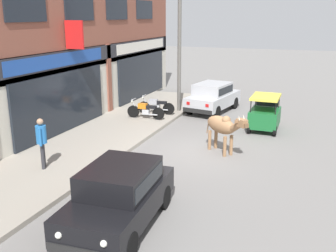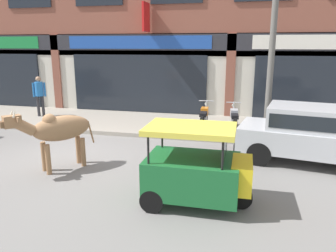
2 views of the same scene
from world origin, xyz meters
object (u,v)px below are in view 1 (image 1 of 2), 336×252
Objects in this scene: car_0 at (213,96)px; auto_rickshaw at (265,115)px; cow at (223,126)px; car_1 at (120,193)px; utility_pole at (179,55)px; motorcycle_0 at (145,110)px; pedestrian at (41,138)px; motorcycle_1 at (156,106)px.

car_0 is 1.90× the size of auto_rickshaw.
car_0 is 3.81m from auto_rickshaw.
cow reaches higher than car_0.
car_1 is (-11.66, -0.87, 0.00)m from car_0.
motorcycle_0 is at bearing 155.49° from utility_pole.
motorcycle_0 is 1.13× the size of pedestrian.
pedestrian is (-7.70, 0.58, 0.60)m from motorcycle_1.
auto_rickshaw is at bearing -12.54° from car_1.
utility_pole is (1.00, -0.82, 2.34)m from motorcycle_1.
car_0 is 0.69× the size of utility_pole.
car_1 is 0.68× the size of utility_pole.
cow is 3.64m from auto_rickshaw.
cow reaches higher than motorcycle_0.
car_1 is 4.25m from pedestrian.
car_1 is (-5.74, 1.04, -0.19)m from cow.
cow reaches higher than car_1.
car_0 is at bearing -38.83° from motorcycle_0.
pedestrian is at bearing 141.24° from auto_rickshaw.
car_1 reaches higher than motorcycle_1.
car_1 is 9.29m from motorcycle_0.
utility_pole is at bearing 12.36° from car_1.
cow is 1.00× the size of motorcycle_1.
motorcycle_1 is (9.71, 3.16, -0.29)m from car_1.
pedestrian is (-9.66, 2.87, 0.31)m from car_0.
utility_pole is at bearing 71.32° from auto_rickshaw.
pedestrian is at bearing 175.73° from motorcycle_1.
motorcycle_1 is at bearing 46.66° from cow.
pedestrian is 8.98m from utility_pole.
motorcycle_1 is at bearing -4.27° from pedestrian.
car_1 is at bearing -167.64° from utility_pole.
car_0 and car_1 have the same top height.
utility_pole reaches higher than auto_rickshaw.
motorcycle_0 is at bearing -4.08° from pedestrian.
car_0 reaches higher than motorcycle_1.
auto_rickshaw is (3.48, -1.01, -0.35)m from cow.
cow is 1.13× the size of pedestrian.
auto_rickshaw is 1.10× the size of motorcycle_1.
pedestrian is (2.00, 3.74, 0.31)m from car_1.
pedestrian reaches higher than car_0.
car_0 is 3.03m from motorcycle_1.
car_0 is (5.92, 1.91, -0.19)m from cow.
utility_pole is at bearing 123.01° from car_0.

